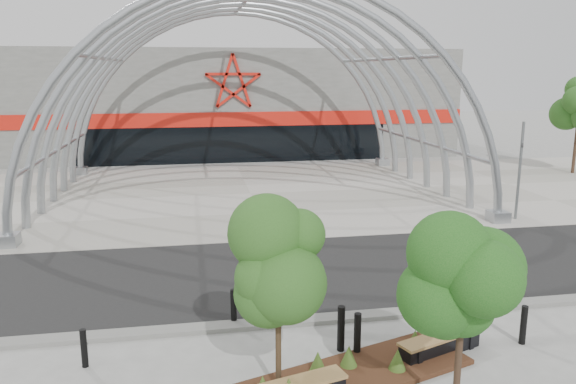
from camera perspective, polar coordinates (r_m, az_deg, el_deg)
name	(u,v)px	position (r m, az deg, el deg)	size (l,w,h in m)	color
ground	(314,318)	(15.47, 2.63, -12.63)	(140.00, 140.00, 0.00)	gray
road	(291,272)	(18.64, 0.27, -8.13)	(140.00, 7.00, 0.02)	black
forecourt	(251,194)	(30.06, -3.80, -0.18)	(60.00, 17.00, 0.04)	#A09B8F
kerb	(316,320)	(15.23, 2.84, -12.81)	(60.00, 0.50, 0.12)	slate
arena_building	(226,101)	(47.30, -6.28, 9.20)	(34.00, 15.24, 8.00)	slate
vault_canopy	(251,194)	(30.06, -3.80, -0.19)	(20.80, 15.80, 20.36)	#9A9FA3
planting_bed	(349,372)	(12.79, 6.26, -17.72)	(5.75, 3.34, 0.58)	black
signal_pole	(520,169)	(26.48, 22.48, 2.15)	(0.12, 0.61, 4.35)	slate
street_tree_0	(278,269)	(11.15, -1.02, -7.85)	(1.64, 1.64, 3.73)	#322615
street_tree_1	(464,281)	(10.77, 17.44, -8.58)	(1.64, 1.64, 3.88)	black
bench_1	(440,345)	(14.05, 15.18, -14.75)	(2.29, 1.25, 0.47)	black
bollard_0	(84,348)	(13.76, -20.01, -14.69)	(0.14, 0.14, 0.90)	black
bollard_1	(234,307)	(14.96, -5.55, -11.55)	(0.15, 0.15, 0.97)	black
bollard_2	(357,335)	(13.50, 7.06, -14.18)	(0.17, 0.17, 1.05)	black
bollard_3	(341,329)	(13.66, 5.41, -13.65)	(0.18, 0.18, 1.11)	black
bollard_4	(523,325)	(15.05, 22.81, -12.35)	(0.16, 0.16, 0.97)	black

